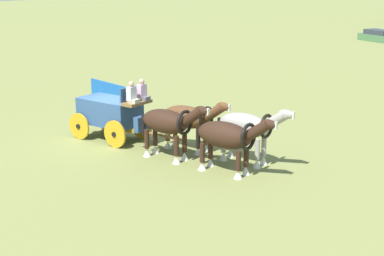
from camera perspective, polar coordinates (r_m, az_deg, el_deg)
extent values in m
plane|color=olive|center=(24.24, -8.07, -1.05)|extent=(220.00, 220.00, 0.00)
cube|color=#2D4C7A|center=(23.94, -8.18, 1.66)|extent=(2.82, 2.03, 1.06)
cube|color=brown|center=(22.79, -5.49, 2.52)|extent=(0.88, 1.36, 0.12)
cube|color=#2D4C7A|center=(22.72, -4.68, 0.55)|extent=(0.53, 1.14, 0.60)
cube|color=#2D4C7A|center=(22.92, -6.07, 3.44)|extent=(0.40, 1.22, 0.55)
cube|color=gold|center=(24.09, -8.12, 0.21)|extent=(2.73, 0.91, 0.16)
cylinder|color=gold|center=(23.99, -5.06, 0.24)|extent=(1.09, 0.38, 1.11)
cylinder|color=black|center=(23.99, -5.06, 0.24)|extent=(0.24, 0.23, 0.20)
cylinder|color=gold|center=(22.86, -7.68, -0.61)|extent=(1.09, 0.38, 1.11)
cylinder|color=black|center=(22.86, -7.68, -0.61)|extent=(0.24, 0.23, 0.20)
cylinder|color=gold|center=(25.33, -8.52, 0.95)|extent=(1.09, 0.38, 1.11)
cylinder|color=black|center=(25.33, -8.52, 0.95)|extent=(0.24, 0.23, 0.20)
cylinder|color=gold|center=(24.27, -11.15, 0.18)|extent=(1.09, 0.38, 1.11)
cylinder|color=black|center=(24.27, -11.15, 0.18)|extent=(0.24, 0.23, 0.20)
cylinder|color=brown|center=(22.42, -3.40, -0.69)|extent=(2.53, 0.80, 0.10)
cube|color=slate|center=(22.91, -4.76, 2.97)|extent=(0.47, 0.42, 0.16)
cube|color=silver|center=(22.93, -5.01, 3.68)|extent=(0.33, 0.41, 0.55)
sphere|color=tan|center=(22.85, -5.03, 4.62)|extent=(0.22, 0.22, 0.22)
cube|color=#BCB293|center=(22.46, -5.79, 2.69)|extent=(0.47, 0.42, 0.16)
cube|color=silver|center=(22.48, -6.03, 3.41)|extent=(0.33, 0.41, 0.55)
sphere|color=tan|center=(22.41, -6.06, 4.37)|extent=(0.22, 0.22, 0.22)
ellipsoid|color=brown|center=(22.18, -0.57, 1.12)|extent=(2.26, 1.40, 0.86)
cylinder|color=brown|center=(22.13, 1.33, -0.81)|extent=(0.18, 0.18, 0.68)
cone|color=silver|center=(22.27, 1.32, -2.00)|extent=(0.30, 0.30, 0.29)
cylinder|color=brown|center=(21.76, 0.62, -1.09)|extent=(0.18, 0.18, 0.68)
cone|color=silver|center=(21.91, 0.61, -2.30)|extent=(0.30, 0.30, 0.29)
cylinder|color=brown|center=(22.98, -1.69, -0.20)|extent=(0.18, 0.18, 0.68)
cone|color=silver|center=(23.11, -1.68, -1.35)|extent=(0.30, 0.30, 0.29)
cylinder|color=brown|center=(22.62, -2.42, -0.46)|extent=(0.18, 0.18, 0.68)
cone|color=silver|center=(22.76, -2.41, -1.63)|extent=(0.30, 0.30, 0.29)
cylinder|color=brown|center=(21.35, 2.26, 1.60)|extent=(1.01, 0.60, 0.81)
ellipsoid|color=brown|center=(21.09, 3.10, 2.14)|extent=(0.65, 0.41, 0.32)
cube|color=silver|center=(20.94, 3.74, 2.04)|extent=(0.08, 0.11, 0.24)
torus|color=black|center=(21.62, 1.44, 1.01)|extent=(0.36, 0.89, 0.89)
cylinder|color=black|center=(22.91, -2.78, 0.79)|extent=(0.14, 0.14, 0.80)
ellipsoid|color=#331E14|center=(21.16, -2.68, 0.66)|extent=(2.18, 1.40, 0.89)
cylinder|color=#331E14|center=(21.14, -0.75, -1.45)|extent=(0.18, 0.18, 0.73)
cone|color=silver|center=(21.30, -0.74, -2.80)|extent=(0.30, 0.30, 0.31)
cylinder|color=#331E14|center=(20.76, -1.56, -1.77)|extent=(0.18, 0.18, 0.73)
cone|color=silver|center=(20.92, -1.55, -3.13)|extent=(0.30, 0.30, 0.31)
cylinder|color=#331E14|center=(21.98, -3.68, -0.81)|extent=(0.18, 0.18, 0.73)
cone|color=silver|center=(22.13, -3.66, -2.11)|extent=(0.30, 0.30, 0.31)
cylinder|color=#331E14|center=(21.62, -4.52, -1.11)|extent=(0.18, 0.18, 0.73)
cone|color=silver|center=(21.77, -4.49, -2.43)|extent=(0.30, 0.30, 0.31)
cylinder|color=#331E14|center=(20.31, 0.11, 1.19)|extent=(1.01, 0.60, 0.81)
ellipsoid|color=#331E14|center=(20.04, 0.96, 1.75)|extent=(0.65, 0.41, 0.32)
cube|color=silver|center=(19.89, 1.62, 1.63)|extent=(0.08, 0.11, 0.24)
torus|color=black|center=(20.60, -0.72, 0.55)|extent=(0.37, 0.92, 0.92)
cylinder|color=black|center=(21.90, -4.82, 0.32)|extent=(0.14, 0.14, 0.80)
ellipsoid|color=#9E998E|center=(20.75, 5.19, 0.31)|extent=(2.19, 1.37, 0.85)
cylinder|color=#9E998E|center=(20.81, 7.15, -1.81)|extent=(0.18, 0.18, 0.74)
cone|color=silver|center=(20.98, 7.11, -3.20)|extent=(0.30, 0.30, 0.32)
cylinder|color=#9E998E|center=(20.42, 6.51, -2.13)|extent=(0.18, 0.18, 0.74)
cone|color=silver|center=(20.59, 6.46, -3.54)|extent=(0.30, 0.30, 0.32)
cylinder|color=#9E998E|center=(21.51, 3.84, -1.16)|extent=(0.18, 0.18, 0.74)
cone|color=silver|center=(21.66, 3.82, -2.50)|extent=(0.30, 0.30, 0.32)
cylinder|color=#9E998E|center=(21.13, 3.16, -1.45)|extent=(0.18, 0.18, 0.74)
cone|color=silver|center=(21.29, 3.14, -2.82)|extent=(0.30, 0.30, 0.32)
cylinder|color=#9E998E|center=(20.05, 8.36, 0.80)|extent=(1.01, 0.60, 0.81)
ellipsoid|color=#9E998E|center=(19.82, 9.33, 1.36)|extent=(0.65, 0.41, 0.32)
cube|color=silver|center=(19.70, 10.05, 1.24)|extent=(0.08, 0.11, 0.24)
torus|color=black|center=(20.29, 7.41, 0.18)|extent=(0.36, 0.89, 0.89)
cylinder|color=black|center=(21.38, 2.72, -0.03)|extent=(0.14, 0.14, 0.80)
ellipsoid|color=#331E14|center=(19.71, 3.23, -0.69)|extent=(2.29, 1.46, 0.92)
cylinder|color=#331E14|center=(19.76, 5.40, -2.91)|extent=(0.18, 0.18, 0.67)
cone|color=silver|center=(19.92, 5.37, -4.22)|extent=(0.30, 0.30, 0.29)
cylinder|color=#331E14|center=(19.35, 4.63, -3.30)|extent=(0.18, 0.18, 0.67)
cone|color=silver|center=(19.51, 4.60, -4.63)|extent=(0.30, 0.30, 0.29)
cylinder|color=#331E14|center=(20.52, 1.84, -2.15)|extent=(0.18, 0.18, 0.67)
cone|color=silver|center=(20.67, 1.83, -3.42)|extent=(0.30, 0.30, 0.29)
cylinder|color=#331E14|center=(20.12, 1.03, -2.50)|extent=(0.18, 0.18, 0.67)
cone|color=silver|center=(20.27, 1.02, -3.79)|extent=(0.30, 0.30, 0.29)
cylinder|color=#331E14|center=(18.94, 6.60, -0.20)|extent=(1.01, 0.60, 0.81)
ellipsoid|color=#331E14|center=(18.70, 7.60, 0.38)|extent=(0.65, 0.41, 0.32)
cube|color=silver|center=(18.58, 8.36, 0.25)|extent=(0.08, 0.11, 0.24)
torus|color=black|center=(19.20, 5.62, -0.88)|extent=(0.37, 0.95, 0.95)
cylinder|color=black|center=(20.40, 0.60, -0.99)|extent=(0.14, 0.14, 0.80)
cube|color=#477047|center=(59.72, 18.19, 8.48)|extent=(4.58, 2.42, 0.69)
cube|color=#2D333D|center=(59.81, 18.08, 9.05)|extent=(2.84, 2.01, 0.46)
cube|color=#1959B2|center=(30.69, -8.34, 3.50)|extent=(3.20, 0.26, 1.10)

